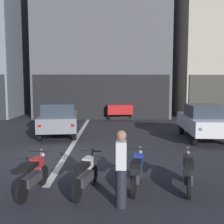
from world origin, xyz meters
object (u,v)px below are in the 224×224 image
motorcycle_white_row_left_mid (86,174)px  person_by_motorcycles (121,168)px  car_red_down_street (117,106)px  motorcycle_red_row_leftmost (34,175)px  motorcycle_black_row_right_mid (188,171)px  car_grey_crossing_near (59,118)px  motorcycle_blue_row_centre (137,171)px  car_white_parked_kerbside (204,120)px

motorcycle_white_row_left_mid → person_by_motorcycles: (0.82, -0.81, 0.40)m
car_red_down_street → motorcycle_white_row_left_mid: (-1.00, -14.76, -0.43)m
car_red_down_street → motorcycle_red_row_leftmost: car_red_down_street is taller
motorcycle_black_row_right_mid → car_red_down_street: bearing=96.0°
car_grey_crossing_near → motorcycle_blue_row_centre: 7.86m
car_grey_crossing_near → car_white_parked_kerbside: same height
motorcycle_red_row_leftmost → motorcycle_blue_row_centre: 2.53m
motorcycle_white_row_left_mid → motorcycle_black_row_right_mid: 2.52m
car_red_down_street → motorcycle_black_row_right_mid: car_red_down_street is taller
car_white_parked_kerbside → car_red_down_street: 9.25m
car_white_parked_kerbside → motorcycle_black_row_right_mid: (-2.42, -6.20, -0.43)m
car_grey_crossing_near → motorcycle_black_row_right_mid: 8.50m
motorcycle_blue_row_centre → motorcycle_white_row_left_mid: bearing=-169.0°
car_red_down_street → motorcycle_white_row_left_mid: size_ratio=2.61×
car_grey_crossing_near → motorcycle_blue_row_centre: (3.29, -7.12, -0.43)m
motorcycle_red_row_leftmost → person_by_motorcycles: bearing=-20.2°
motorcycle_blue_row_centre → person_by_motorcycles: 1.21m
motorcycle_red_row_leftmost → motorcycle_white_row_left_mid: size_ratio=1.02×
motorcycle_white_row_left_mid → motorcycle_black_row_right_mid: bearing=4.4°
car_white_parked_kerbside → car_grey_crossing_near: bearing=172.1°
car_red_down_street → person_by_motorcycles: person_by_motorcycles is taller
motorcycle_white_row_left_mid → person_by_motorcycles: bearing=-44.5°
motorcycle_red_row_leftmost → motorcycle_white_row_left_mid: same height
person_by_motorcycles → motorcycle_white_row_left_mid: bearing=135.5°
car_red_down_street → motorcycle_white_row_left_mid: 14.80m
car_red_down_street → motorcycle_black_row_right_mid: 14.65m
car_grey_crossing_near → motorcycle_white_row_left_mid: bearing=-74.6°
motorcycle_black_row_right_mid → person_by_motorcycles: person_by_motorcycles is taller
person_by_motorcycles → motorcycle_blue_row_centre: bearing=67.4°
car_grey_crossing_near → motorcycle_black_row_right_mid: bearing=-57.6°
motorcycle_blue_row_centre → motorcycle_red_row_leftmost: bearing=-173.5°
car_grey_crossing_near → motorcycle_red_row_leftmost: (0.77, -7.41, -0.43)m
car_grey_crossing_near → car_red_down_street: size_ratio=1.01×
car_white_parked_kerbside → car_red_down_street: size_ratio=0.98×
motorcycle_white_row_left_mid → car_red_down_street: bearing=86.1°
car_grey_crossing_near → person_by_motorcycles: size_ratio=2.56×
car_grey_crossing_near → car_red_down_street: 7.99m
motorcycle_red_row_leftmost → motorcycle_black_row_right_mid: same height
motorcycle_red_row_leftmost → motorcycle_black_row_right_mid: 3.78m
car_white_parked_kerbside → motorcycle_red_row_leftmost: size_ratio=2.52×
car_grey_crossing_near → motorcycle_white_row_left_mid: car_grey_crossing_near is taller
motorcycle_white_row_left_mid → person_by_motorcycles: person_by_motorcycles is taller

